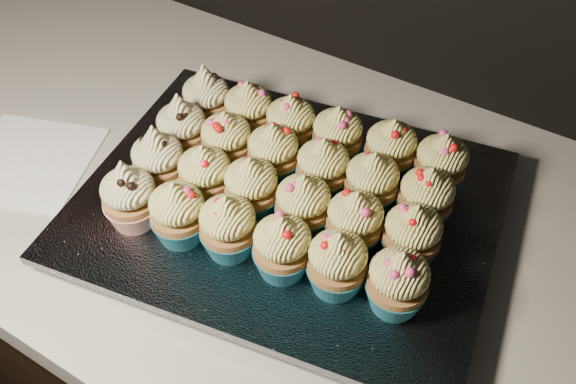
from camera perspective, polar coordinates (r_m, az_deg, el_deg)
name	(u,v)px	position (r m, az deg, el deg)	size (l,w,h in m)	color
worktop	(404,262)	(0.78, 10.29, -6.13)	(2.44, 0.64, 0.04)	beige
napkin	(29,162)	(0.92, -22.05, 2.53)	(0.16, 0.16, 0.00)	white
baking_tray	(288,214)	(0.78, 0.00, -1.99)	(0.45, 0.34, 0.02)	black
foil_lining	(288,205)	(0.76, 0.00, -1.14)	(0.48, 0.38, 0.01)	silver
cupcake_0	(129,196)	(0.73, -13.91, -0.37)	(0.06, 0.06, 0.10)	red
cupcake_1	(178,213)	(0.71, -9.75, -1.84)	(0.06, 0.06, 0.08)	#1A6A7D
cupcake_2	(228,226)	(0.69, -5.34, -3.06)	(0.06, 0.06, 0.08)	#1A6A7D
cupcake_3	(282,247)	(0.66, -0.51, -4.90)	(0.06, 0.06, 0.08)	#1A6A7D
cupcake_4	(337,263)	(0.65, 4.40, -6.30)	(0.06, 0.06, 0.08)	#1A6A7D
cupcake_5	(398,282)	(0.65, 9.75, -7.88)	(0.06, 0.06, 0.08)	#1A6A7D
cupcake_6	(159,161)	(0.76, -11.43, 2.74)	(0.06, 0.06, 0.10)	red
cupcake_7	(205,176)	(0.74, -7.37, 1.46)	(0.06, 0.06, 0.08)	#1A6A7D
cupcake_8	(251,188)	(0.72, -3.27, 0.38)	(0.06, 0.06, 0.08)	#1A6A7D
cupcake_9	(303,205)	(0.70, 1.36, -1.16)	(0.06, 0.06, 0.08)	#1A6A7D
cupcake_10	(355,222)	(0.69, 5.94, -2.65)	(0.06, 0.06, 0.08)	#1A6A7D
cupcake_11	(412,235)	(0.69, 10.96, -3.78)	(0.06, 0.06, 0.08)	#1A6A7D
cupcake_12	(182,129)	(0.80, -9.41, 5.57)	(0.06, 0.06, 0.10)	red
cupcake_13	(227,141)	(0.78, -5.48, 4.52)	(0.06, 0.06, 0.08)	#1A6A7D
cupcake_14	(273,153)	(0.76, -1.32, 3.45)	(0.06, 0.06, 0.08)	#1A6A7D
cupcake_15	(323,168)	(0.74, 3.10, 2.12)	(0.06, 0.06, 0.08)	#1A6A7D
cupcake_16	(372,183)	(0.73, 7.44, 0.84)	(0.06, 0.06, 0.08)	#1A6A7D
cupcake_17	(426,198)	(0.73, 12.16, -0.50)	(0.06, 0.06, 0.08)	#1A6A7D
cupcake_18	(207,99)	(0.84, -7.25, 8.19)	(0.06, 0.06, 0.10)	red
cupcake_19	(249,111)	(0.82, -3.53, 7.20)	(0.06, 0.06, 0.08)	#1A6A7D
cupcake_20	(291,125)	(0.80, 0.23, 6.02)	(0.06, 0.06, 0.08)	#1A6A7D
cupcake_21	(337,136)	(0.79, 4.38, 4.95)	(0.06, 0.06, 0.08)	#1A6A7D
cupcake_22	(390,149)	(0.78, 9.09, 3.77)	(0.06, 0.06, 0.08)	#1A6A7D
cupcake_23	(441,164)	(0.77, 13.42, 2.44)	(0.06, 0.06, 0.08)	#1A6A7D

